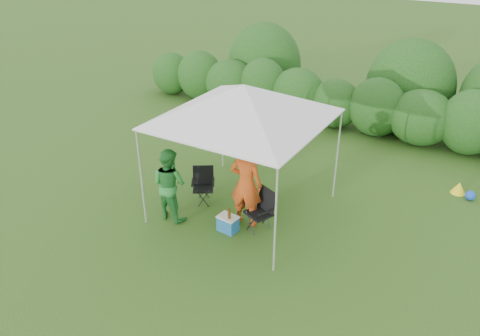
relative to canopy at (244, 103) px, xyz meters
The scene contains 10 objects.
ground 2.51m from the canopy, 90.00° to the right, with size 70.00×70.00×0.00m, color #365D1D.
hedge 5.74m from the canopy, 90.00° to the left, with size 13.99×1.53×1.80m.
canopy is the anchor object (origin of this frame).
chair_right 2.13m from the canopy, 32.75° to the right, with size 0.66×0.64×0.87m.
chair_left 2.23m from the canopy, behind, with size 0.63×0.62×0.81m.
man 1.63m from the canopy, 55.18° to the right, with size 0.68×0.44×1.86m, color #CE4917.
woman 2.29m from the canopy, 138.25° to the right, with size 0.77×0.60×1.59m, color #2B8435.
cooler 2.45m from the canopy, 81.08° to the right, with size 0.43×0.33×0.34m.
bottle 2.21m from the canopy, 77.82° to the right, with size 0.07×0.07×0.25m, color #592D0C.
lawn_toy 5.58m from the canopy, 37.58° to the left, with size 0.56×0.46×0.28m.
Camera 1 is at (4.37, -7.02, 5.57)m, focal length 35.00 mm.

